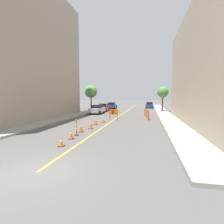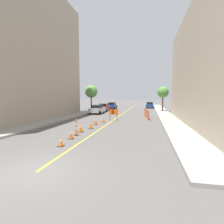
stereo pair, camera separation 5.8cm
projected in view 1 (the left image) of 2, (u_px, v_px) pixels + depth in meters
name	position (u px, v px, depth m)	size (l,w,h in m)	color
ground_plane	(37.00, 172.00, 7.14)	(300.00, 300.00, 0.00)	#565451
lane_stripe	(125.00, 112.00, 34.59)	(0.12, 56.31, 0.01)	gold
sidewalk_left	(91.00, 111.00, 36.02)	(2.37, 56.31, 0.18)	#9E998E
sidewalk_right	(163.00, 112.00, 33.15)	(2.37, 56.31, 0.18)	#9E998E
building_facade_left	(25.00, 51.00, 22.47)	(6.00, 21.44, 17.90)	tan
building_facade_right	(216.00, 67.00, 18.25)	(6.00, 22.27, 12.18)	tan
traffic_cone_nearest	(61.00, 142.00, 10.77)	(0.37, 0.37, 0.55)	black
traffic_cone_second	(71.00, 134.00, 12.63)	(0.36, 0.36, 0.69)	black
traffic_cone_third	(81.00, 128.00, 15.07)	(0.44, 0.44, 0.74)	black
traffic_cone_fourth	(91.00, 125.00, 16.67)	(0.41, 0.41, 0.74)	black
traffic_cone_fifth	(96.00, 121.00, 19.02)	(0.42, 0.42, 0.75)	black
traffic_cone_farthest	(103.00, 120.00, 20.74)	(0.46, 0.46, 0.52)	black
delineator_post_front	(76.00, 128.00, 13.75)	(0.30, 0.30, 1.31)	black
arrow_barricade_primary	(114.00, 112.00, 22.17)	(1.11, 0.09, 1.45)	#EF560C
safety_mesh_fence	(146.00, 113.00, 25.07)	(0.69, 5.35, 1.25)	#EF560C
parked_car_curb_near	(97.00, 109.00, 30.74)	(2.02, 4.39, 1.59)	#B7B7BC
parked_car_curb_mid	(104.00, 107.00, 36.27)	(1.95, 4.35, 1.59)	maroon
parked_car_curb_far	(112.00, 105.00, 43.35)	(1.93, 4.30, 1.59)	navy
parked_car_opposite_side	(150.00, 105.00, 45.86)	(2.04, 4.39, 1.59)	navy
street_tree_left_near	(91.00, 92.00, 35.93)	(2.59, 2.59, 5.19)	#4C3823
street_tree_right_near	(163.00, 92.00, 34.87)	(2.24, 2.24, 4.86)	#4C3823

